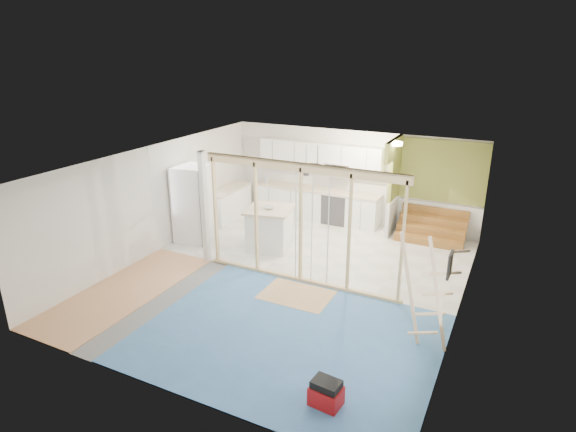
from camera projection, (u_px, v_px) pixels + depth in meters
The scene contains 17 objects.
room at pixel (288, 222), 9.97m from camera, with size 7.01×8.01×2.61m.
floor_overlays at pixel (292, 277), 10.42m from camera, with size 7.00×8.00×0.03m.
stud_frame at pixel (277, 207), 9.97m from camera, with size 4.66×0.14×2.60m.
base_cabinets at pixel (290, 204), 13.76m from camera, with size 4.45×2.24×0.93m.
upper_cabinets at pixel (322, 157), 13.36m from camera, with size 3.60×0.41×0.85m.
green_partition at pixel (422, 203), 12.32m from camera, with size 2.25×1.51×2.60m.
pot_rack at pixel (311, 168), 11.46m from camera, with size 0.52×0.52×0.72m.
sheathing_panel at pixel (444, 304), 6.82m from camera, with size 0.02×4.00×2.60m, color tan.
electrical_panel at pixel (450, 265), 7.23m from camera, with size 0.04×0.30×0.40m, color #3B3B40.
ceiling_light at pixel (396, 144), 11.49m from camera, with size 0.32×0.32×0.08m, color #FFEABF.
fridge at pixel (194, 204), 12.13m from camera, with size 1.00×0.97×1.96m.
island at pixel (270, 229), 11.78m from camera, with size 1.26×1.26×1.05m.
bowl at pixel (270, 208), 11.55m from camera, with size 0.25×0.25×0.06m, color silver.
soap_bottle_a at pixel (266, 177), 14.13m from camera, with size 0.13×0.13×0.33m, color #AAB0BD.
soap_bottle_b at pixel (356, 190), 13.14m from camera, with size 0.08×0.08×0.18m, color silver.
toolbox at pixel (326, 394), 6.68m from camera, with size 0.46×0.37×0.41m.
ladder at pixel (427, 293), 7.70m from camera, with size 1.07×0.12×1.99m.
Camera 1 is at (4.16, -8.36, 4.77)m, focal length 30.00 mm.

